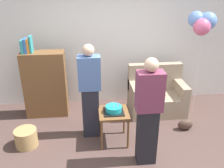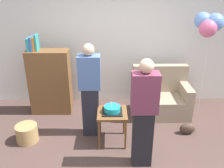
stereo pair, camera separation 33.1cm
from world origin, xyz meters
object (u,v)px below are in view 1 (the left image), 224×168
(side_table, at_px, (114,116))
(birthday_cake, at_px, (114,109))
(person_blowing_candles, at_px, (90,92))
(balloon_bunch, at_px, (202,22))
(wicker_basket, at_px, (26,138))
(handbag, at_px, (185,125))
(bookshelf, at_px, (45,84))
(person_holding_cake, at_px, (148,113))
(couch, at_px, (156,96))

(side_table, distance_m, birthday_cake, 0.13)
(side_table, relative_size, person_blowing_candles, 0.35)
(birthday_cake, relative_size, balloon_bunch, 0.16)
(wicker_basket, bearing_deg, person_blowing_candles, 11.64)
(side_table, bearing_deg, handbag, 8.62)
(side_table, distance_m, balloon_bunch, 2.30)
(bookshelf, relative_size, side_table, 2.84)
(person_blowing_candles, relative_size, wicker_basket, 4.53)
(wicker_basket, xyz_separation_m, balloon_bunch, (3.12, 0.79, 1.68))
(side_table, distance_m, person_holding_cake, 0.76)
(couch, distance_m, wicker_basket, 2.60)
(side_table, height_order, person_blowing_candles, person_blowing_candles)
(bookshelf, distance_m, wicker_basket, 1.17)
(side_table, height_order, handbag, side_table)
(couch, bearing_deg, person_blowing_candles, -152.60)
(birthday_cake, relative_size, handbag, 1.14)
(side_table, xyz_separation_m, person_blowing_candles, (-0.37, 0.25, 0.35))
(couch, xyz_separation_m, side_table, (-0.99, -0.95, 0.14))
(wicker_basket, distance_m, handbag, 2.78)
(side_table, relative_size, handbag, 2.02)
(person_blowing_candles, bearing_deg, couch, 33.28)
(wicker_basket, bearing_deg, side_table, -1.01)
(balloon_bunch, bearing_deg, handbag, -119.16)
(person_blowing_candles, bearing_deg, handbag, 4.44)
(handbag, xyz_separation_m, balloon_bunch, (0.34, 0.62, 1.73))
(person_holding_cake, relative_size, wicker_basket, 4.53)
(couch, relative_size, side_table, 1.94)
(bookshelf, distance_m, side_table, 1.62)
(birthday_cake, height_order, handbag, birthday_cake)
(bookshelf, xyz_separation_m, birthday_cake, (1.23, -1.05, -0.05))
(person_holding_cake, height_order, balloon_bunch, balloon_bunch)
(person_holding_cake, xyz_separation_m, wicker_basket, (-1.86, 0.56, -0.68))
(side_table, xyz_separation_m, person_holding_cake, (0.42, -0.53, 0.35))
(bookshelf, relative_size, person_holding_cake, 0.99)
(handbag, distance_m, balloon_bunch, 1.87)
(couch, distance_m, person_blowing_candles, 1.60)
(bookshelf, relative_size, handbag, 5.74)
(birthday_cake, distance_m, wicker_basket, 1.51)
(birthday_cake, xyz_separation_m, handbag, (1.34, 0.20, -0.52))
(balloon_bunch, bearing_deg, wicker_basket, -165.73)
(couch, relative_size, person_holding_cake, 0.67)
(side_table, distance_m, person_blowing_candles, 0.56)
(bookshelf, height_order, handbag, bookshelf)
(birthday_cake, bearing_deg, handbag, 8.62)
(bookshelf, relative_size, wicker_basket, 4.46)
(handbag, bearing_deg, balloon_bunch, 60.84)
(bookshelf, bearing_deg, side_table, -40.54)
(couch, bearing_deg, handbag, -64.66)
(bookshelf, distance_m, birthday_cake, 1.61)
(person_blowing_candles, bearing_deg, side_table, -28.01)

